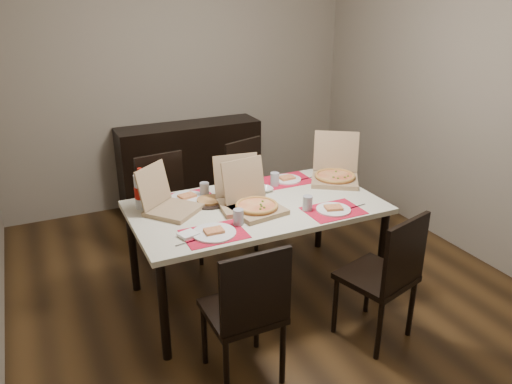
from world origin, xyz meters
The scene contains 20 objects.
ground centered at (0.00, 0.00, -0.01)m, with size 3.80×4.00×0.02m, color #3F2913.
room_walls centered at (0.00, 0.43, 1.73)m, with size 3.84×4.02×2.62m.
sideboard centered at (0.00, 1.78, 0.45)m, with size 1.50×0.40×0.90m, color black.
dining_table centered at (-0.11, -0.11, 0.68)m, with size 1.80×1.00×0.75m.
chair_near_left centered at (-0.56, -0.94, 0.51)m, with size 0.42×0.42×0.93m.
chair_near_right centered at (0.42, -0.97, 0.51)m, with size 0.52×0.52×0.93m.
chair_far_left centered at (-0.56, 0.71, 0.51)m, with size 0.47×0.47×0.93m.
chair_far_right centered at (0.28, 0.79, 0.51)m, with size 0.53×0.53×0.93m.
setting_near_left centered at (-0.52, -0.40, 0.77)m, with size 0.51×0.30×0.11m.
setting_near_right centered at (0.30, -0.42, 0.77)m, with size 0.47×0.30×0.11m.
setting_far_left centered at (-0.51, 0.21, 0.77)m, with size 0.47×0.30×0.11m.
setting_far_right centered at (0.30, 0.22, 0.77)m, with size 0.46×0.30×0.11m.
napkin_loose centered at (-0.05, -0.10, 0.76)m, with size 0.12×0.11×0.02m, color white.
pizza_box_center centered at (-0.16, -0.19, 0.81)m, with size 0.39×0.42×0.34m.
pizza_box_right centered at (0.69, 0.07, 0.81)m, with size 0.53×0.54×0.37m.
pizza_box_left centered at (-0.71, 0.05, 0.81)m, with size 0.47×0.48×0.32m.
pizza_box_extra centered at (-0.20, -0.07, 0.81)m, with size 0.38×0.41×0.34m.
faina_plate centered at (-0.40, 0.07, 0.76)m, with size 0.27×0.27×0.03m.
dip_bowl centered at (0.07, 0.10, 0.76)m, with size 0.12×0.12×0.03m, color white.
soda_bottle centered at (-0.87, 0.19, 0.88)m, with size 0.10×0.10×0.30m.
Camera 1 is at (-1.53, -3.13, 2.21)m, focal length 35.00 mm.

